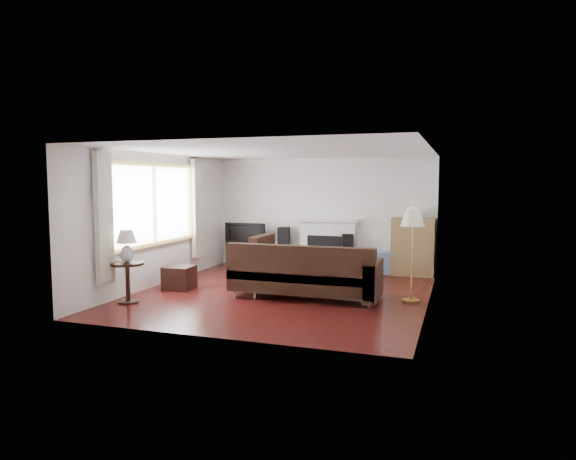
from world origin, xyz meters
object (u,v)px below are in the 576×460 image
(bookshelf, at_px, (413,247))
(side_table, at_px, (128,283))
(tv_stand, at_px, (247,256))
(floor_lamp, at_px, (412,255))
(sectional_sofa, at_px, (305,272))
(coffee_table, at_px, (323,270))

(bookshelf, relative_size, side_table, 1.83)
(tv_stand, bearing_deg, floor_lamp, -31.22)
(sectional_sofa, height_order, side_table, sectional_sofa)
(sectional_sofa, xyz_separation_m, coffee_table, (-0.09, 1.51, -0.21))
(tv_stand, height_order, coffee_table, coffee_table)
(bookshelf, bearing_deg, coffee_table, -143.18)
(side_table, bearing_deg, sectional_sofa, 25.84)
(floor_lamp, bearing_deg, tv_stand, 148.78)
(tv_stand, bearing_deg, side_table, -95.68)
(coffee_table, bearing_deg, floor_lamp, -10.84)
(bookshelf, xyz_separation_m, floor_lamp, (0.19, -2.42, 0.16))
(tv_stand, bearing_deg, sectional_sofa, -50.54)
(sectional_sofa, xyz_separation_m, side_table, (-2.64, -1.28, -0.11))
(bookshelf, distance_m, floor_lamp, 2.43)
(bookshelf, xyz_separation_m, sectional_sofa, (-1.54, -2.73, -0.17))
(tv_stand, distance_m, side_table, 4.02)
(floor_lamp, relative_size, side_table, 2.30)
(sectional_sofa, bearing_deg, bookshelf, 60.56)
(floor_lamp, bearing_deg, bookshelf, 94.55)
(tv_stand, height_order, side_table, side_table)
(tv_stand, xyz_separation_m, coffee_table, (2.15, -1.21, 0.00))
(sectional_sofa, distance_m, coffee_table, 1.53)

